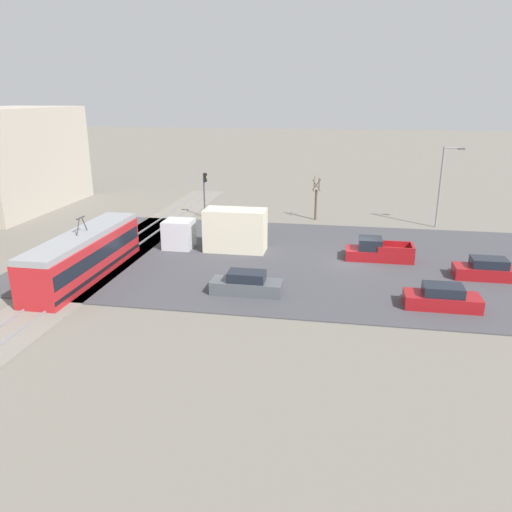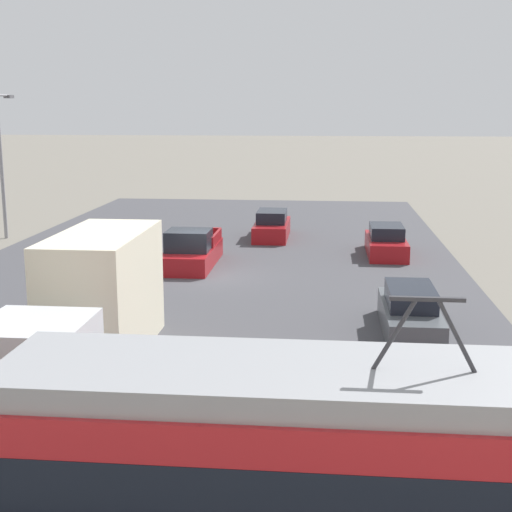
{
  "view_description": "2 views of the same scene",
  "coord_description": "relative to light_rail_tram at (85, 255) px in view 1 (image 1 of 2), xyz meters",
  "views": [
    {
      "loc": [
        -38.12,
        1.27,
        12.69
      ],
      "look_at": [
        -5.01,
        7.05,
        1.77
      ],
      "focal_mm": 35.0,
      "sensor_mm": 36.0,
      "label": 1
    },
    {
      "loc": [
        -5.06,
        29.58,
        7.15
      ],
      "look_at": [
        -2.86,
        7.09,
        2.44
      ],
      "focal_mm": 50.0,
      "sensor_mm": 36.0,
      "label": 2
    }
  ],
  "objects": [
    {
      "name": "light_rail_tram",
      "position": [
        0.0,
        0.0,
        0.0
      ],
      "size": [
        12.99,
        2.79,
        4.36
      ],
      "color": "#B21E23",
      "rests_on": "ground"
    },
    {
      "name": "street_lamp_near_crossing",
      "position": [
        19.27,
        -27.68,
        2.95
      ],
      "size": [
        0.36,
        1.95,
        7.95
      ],
      "color": "gray",
      "rests_on": "ground"
    },
    {
      "name": "road_surface",
      "position": [
        6.58,
        -19.34,
        -1.61
      ],
      "size": [
        22.68,
        51.32,
        0.08
      ],
      "color": "#424247",
      "rests_on": "ground"
    },
    {
      "name": "backdrop_office_block",
      "position": [
        20.11,
        19.43,
        4.01
      ],
      "size": [
        18.11,
        10.02,
        11.32
      ],
      "color": "#B2A899",
      "rests_on": "ground"
    },
    {
      "name": "sedan_car_0",
      "position": [
        -1.26,
        -12.15,
        -0.95
      ],
      "size": [
        1.71,
        4.73,
        1.5
      ],
      "color": "#4C5156",
      "rests_on": "ground"
    },
    {
      "name": "traffic_light_pole",
      "position": [
        19.56,
        -3.58,
        1.47
      ],
      "size": [
        0.28,
        0.47,
        4.77
      ],
      "color": "#47474C",
      "rests_on": "ground"
    },
    {
      "name": "box_truck",
      "position": [
        7.93,
        -8.21,
        0.07
      ],
      "size": [
        2.41,
        8.71,
        3.55
      ],
      "color": "silver",
      "rests_on": "ground"
    },
    {
      "name": "sedan_car_2",
      "position": [
        -1.5,
        -24.51,
        -0.96
      ],
      "size": [
        1.83,
        4.56,
        1.48
      ],
      "rotation": [
        0.0,
        0.0,
        3.14
      ],
      "color": "maroon",
      "rests_on": "ground"
    },
    {
      "name": "rail_bed",
      "position": [
        6.58,
        0.0,
        -1.6
      ],
      "size": [
        54.76,
        4.4,
        0.22
      ],
      "color": "gray",
      "rests_on": "ground"
    },
    {
      "name": "sedan_car_1",
      "position": [
        4.43,
        -28.66,
        -0.94
      ],
      "size": [
        1.82,
        4.67,
        1.52
      ],
      "rotation": [
        0.0,
        0.0,
        3.14
      ],
      "color": "maroon",
      "rests_on": "ground"
    },
    {
      "name": "ground_plane",
      "position": [
        6.58,
        -19.34,
        -1.65
      ],
      "size": [
        320.0,
        320.0,
        0.0
      ],
      "primitive_type": "plane",
      "color": "slate"
    },
    {
      "name": "street_tree",
      "position": [
        20.38,
        -15.4,
        0.43
      ],
      "size": [
        1.08,
        0.9,
        4.57
      ],
      "color": "brown",
      "rests_on": "ground"
    },
    {
      "name": "pickup_truck",
      "position": [
        7.54,
        -21.12,
        -0.91
      ],
      "size": [
        2.08,
        5.28,
        1.75
      ],
      "color": "maroon",
      "rests_on": "ground"
    }
  ]
}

